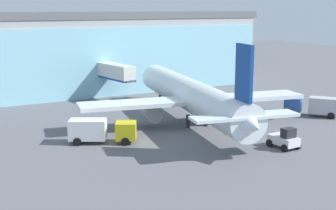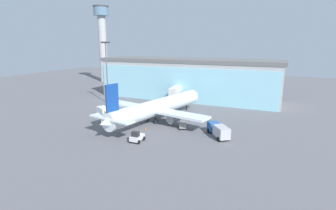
{
  "view_description": "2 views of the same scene",
  "coord_description": "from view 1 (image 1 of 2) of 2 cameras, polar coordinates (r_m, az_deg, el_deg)",
  "views": [
    {
      "loc": [
        -30.14,
        -44.32,
        14.65
      ],
      "look_at": [
        -0.4,
        6.62,
        2.35
      ],
      "focal_mm": 50.0,
      "sensor_mm": 36.0,
      "label": 1
    },
    {
      "loc": [
        29.72,
        -52.09,
        19.14
      ],
      "look_at": [
        4.86,
        5.85,
        4.26
      ],
      "focal_mm": 28.0,
      "sensor_mm": 36.0,
      "label": 2
    }
  ],
  "objects": [
    {
      "name": "ground",
      "position": [
        55.56,
        3.81,
        -3.54
      ],
      "size": [
        240.0,
        240.0,
        0.0
      ],
      "primitive_type": "plane",
      "color": "slate"
    },
    {
      "name": "catering_truck",
      "position": [
        51.99,
        -8.27,
        -3.04
      ],
      "size": [
        7.43,
        5.52,
        2.65
      ],
      "rotation": [
        0.0,
        0.0,
        5.77
      ],
      "color": "yellow",
      "rests_on": "ground"
    },
    {
      "name": "jet_bridge",
      "position": [
        76.1,
        -6.93,
        4.02
      ],
      "size": [
        3.47,
        11.28,
        5.88
      ],
      "rotation": [
        0.0,
        0.0,
        1.68
      ],
      "color": "silver",
      "rests_on": "ground"
    },
    {
      "name": "baggage_cart",
      "position": [
        63.05,
        10.48,
        -1.39
      ],
      "size": [
        2.54,
        3.2,
        1.5
      ],
      "rotation": [
        0.0,
        0.0,
        5.1
      ],
      "color": "#9E998C",
      "rests_on": "ground"
    },
    {
      "name": "safety_cone_nose",
      "position": [
        55.45,
        7.14,
        -3.34
      ],
      "size": [
        0.36,
        0.36,
        0.55
      ],
      "primitive_type": "cone",
      "color": "orange",
      "rests_on": "ground"
    },
    {
      "name": "terminal_building",
      "position": [
        85.18,
        -9.49,
        6.46
      ],
      "size": [
        63.44,
        16.46,
        13.98
      ],
      "rotation": [
        0.0,
        0.0,
        -0.01
      ],
      "color": "#A9A9A9",
      "rests_on": "ground"
    },
    {
      "name": "safety_cone_wingtip",
      "position": [
        66.39,
        14.13,
        -1.09
      ],
      "size": [
        0.36,
        0.36,
        0.55
      ],
      "primitive_type": "cone",
      "color": "orange",
      "rests_on": "ground"
    },
    {
      "name": "pushback_tug",
      "position": [
        51.19,
        14.01,
        -4.08
      ],
      "size": [
        2.19,
        3.22,
        2.3
      ],
      "rotation": [
        0.0,
        0.0,
        1.58
      ],
      "color": "silver",
      "rests_on": "ground"
    },
    {
      "name": "fuel_truck",
      "position": [
        67.37,
        17.38,
        -0.05
      ],
      "size": [
        6.11,
        7.17,
        2.65
      ],
      "rotation": [
        0.0,
        0.0,
        2.21
      ],
      "color": "#2659A5",
      "rests_on": "ground"
    },
    {
      "name": "airplane",
      "position": [
        60.03,
        2.88,
        1.11
      ],
      "size": [
        29.34,
        36.54,
        11.24
      ],
      "rotation": [
        0.0,
        0.0,
        1.35
      ],
      "color": "white",
      "rests_on": "ground"
    }
  ]
}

